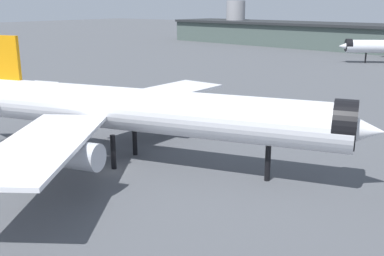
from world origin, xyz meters
name	(u,v)px	position (x,y,z in m)	size (l,w,h in m)	color
ground	(115,170)	(0.00, 0.00, 0.00)	(900.00, 900.00, 0.00)	#4C4F54
airliner_near_gate	(138,111)	(1.05, 3.82, 7.40)	(60.08, 53.71, 16.80)	white
terminal_building	(372,37)	(-14.74, 178.01, 6.24)	(229.52, 60.12, 22.80)	#475651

